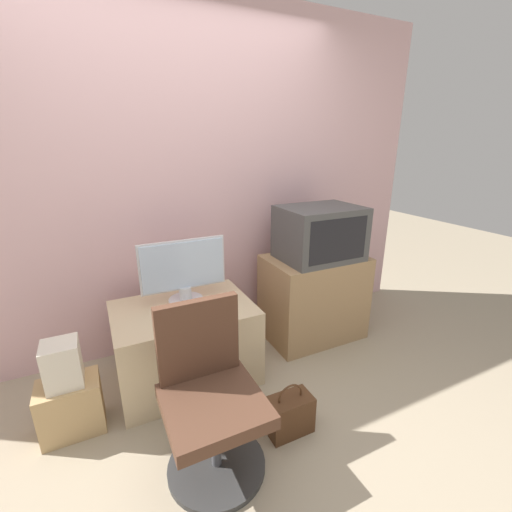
# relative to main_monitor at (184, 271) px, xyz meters

# --- Properties ---
(ground_plane) EXTENTS (12.00, 12.00, 0.00)m
(ground_plane) POSITION_rel_main_monitor_xyz_m (0.10, -0.88, -0.77)
(ground_plane) COLOR tan
(wall_back) EXTENTS (4.40, 0.05, 2.60)m
(wall_back) POSITION_rel_main_monitor_xyz_m (0.10, 0.44, 0.53)
(wall_back) COLOR beige
(wall_back) RESTS_ON ground_plane
(desk) EXTENTS (0.91, 0.65, 0.55)m
(desk) POSITION_rel_main_monitor_xyz_m (-0.04, -0.08, -0.49)
(desk) COLOR #CCB289
(desk) RESTS_ON ground_plane
(side_stand) EXTENTS (0.80, 0.53, 0.71)m
(side_stand) POSITION_rel_main_monitor_xyz_m (1.08, 0.00, -0.41)
(side_stand) COLOR #A37F56
(side_stand) RESTS_ON ground_plane
(main_monitor) EXTENTS (0.58, 0.23, 0.44)m
(main_monitor) POSITION_rel_main_monitor_xyz_m (0.00, 0.00, 0.00)
(main_monitor) COLOR silver
(main_monitor) RESTS_ON desk
(keyboard) EXTENTS (0.29, 0.11, 0.01)m
(keyboard) POSITION_rel_main_monitor_xyz_m (-0.00, -0.20, -0.21)
(keyboard) COLOR white
(keyboard) RESTS_ON desk
(mouse) EXTENTS (0.06, 0.03, 0.03)m
(mouse) POSITION_rel_main_monitor_xyz_m (0.19, -0.21, -0.21)
(mouse) COLOR black
(mouse) RESTS_ON desk
(crt_tv) EXTENTS (0.62, 0.47, 0.42)m
(crt_tv) POSITION_rel_main_monitor_xyz_m (1.09, -0.03, 0.15)
(crt_tv) COLOR #474747
(crt_tv) RESTS_ON side_stand
(office_chair) EXTENTS (0.50, 0.50, 0.86)m
(office_chair) POSITION_rel_main_monitor_xyz_m (-0.10, -0.81, -0.40)
(office_chair) COLOR #333333
(office_chair) RESTS_ON ground_plane
(cardboard_box_lower) EXTENTS (0.33, 0.23, 0.32)m
(cardboard_box_lower) POSITION_rel_main_monitor_xyz_m (-0.76, -0.27, -0.61)
(cardboard_box_lower) COLOR tan
(cardboard_box_lower) RESTS_ON ground_plane
(cardboard_box_upper) EXTENTS (0.18, 0.18, 0.26)m
(cardboard_box_upper) POSITION_rel_main_monitor_xyz_m (-0.76, -0.27, -0.32)
(cardboard_box_upper) COLOR beige
(cardboard_box_upper) RESTS_ON cardboard_box_lower
(handbag) EXTENTS (0.26, 0.15, 0.32)m
(handbag) POSITION_rel_main_monitor_xyz_m (0.36, -0.82, -0.65)
(handbag) COLOR #4C2D19
(handbag) RESTS_ON ground_plane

